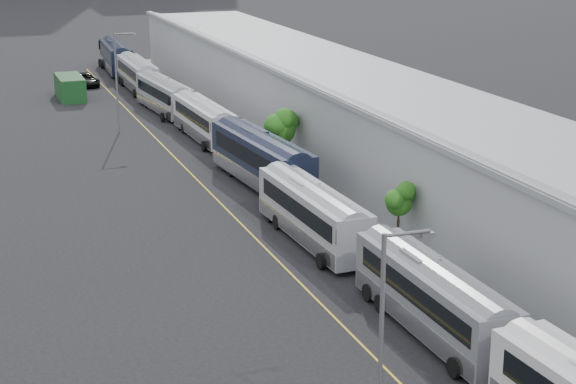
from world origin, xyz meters
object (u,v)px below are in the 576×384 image
bus_5 (262,164)px  bus_8 (138,77)px  bus_4 (313,219)px  suv (86,80)px  street_lamp_near (386,332)px  bus_9 (116,59)px  street_lamp_far (118,76)px  bus_6 (204,123)px  shipping_container (70,88)px  bus_3 (432,304)px  bus_7 (164,98)px

bus_5 → bus_8: bearing=86.6°
bus_4 → suv: (-5.09, 60.83, -0.80)m
street_lamp_near → suv: size_ratio=1.65×
bus_9 → street_lamp_far: bearing=-96.5°
bus_5 → street_lamp_near: size_ratio=1.56×
bus_6 → bus_9: (-0.75, 40.61, 0.14)m
bus_4 → shipping_container: size_ratio=1.91×
bus_3 → shipping_container: size_ratio=1.89×
bus_3 → bus_5: 27.59m
bus_3 → bus_6: (0.33, 43.91, -0.06)m
bus_4 → bus_5: bus_5 is taller
bus_5 → bus_7: size_ratio=1.15×
street_lamp_near → suv: bearing=89.1°
bus_9 → street_lamp_far: street_lamp_far is taller
bus_4 → shipping_container: bus_4 is taller
bus_6 → street_lamp_far: street_lamp_far is taller
bus_3 → bus_5: size_ratio=0.89×
bus_6 → suv: 31.99m
suv → bus_4: bearing=-89.4°
bus_7 → bus_9: 27.63m
bus_4 → bus_9: 70.02m
bus_3 → shipping_container: bearing=96.6°
bus_5 → street_lamp_near: 37.74m
bus_6 → street_lamp_far: size_ratio=1.31×
shipping_container → bus_3: bearing=-83.1°
bus_9 → street_lamp_far: size_ratio=1.44×
bus_6 → shipping_container: size_ratio=1.82×
bus_4 → street_lamp_near: street_lamp_near is taller
shipping_container → suv: bearing=69.7°
bus_8 → bus_9: size_ratio=0.93×
bus_9 → shipping_container: (-8.01, -16.72, -0.37)m
street_lamp_near → shipping_container: size_ratio=1.35×
street_lamp_far → bus_4: bearing=-80.7°
bus_9 → suv: bus_9 is taller
shipping_container → suv: (2.76, 7.52, -0.50)m
bus_3 → bus_9: (-0.42, 84.51, 0.08)m
street_lamp_near → street_lamp_far: size_ratio=0.97×
bus_7 → suv: 19.19m
bus_8 → shipping_container: size_ratio=1.87×
bus_6 → suv: bus_6 is taller
street_lamp_far → bus_7: bearing=52.6°
bus_8 → shipping_container: bearing=-160.5°
bus_9 → shipping_container: size_ratio=2.00×
street_lamp_near → suv: street_lamp_near is taller
bus_7 → suv: (-5.29, 18.44, -0.73)m
bus_4 → bus_5: bearing=84.0°
bus_7 → suv: size_ratio=2.25×
bus_4 → shipping_container: (-7.84, 53.31, -0.29)m
bus_3 → bus_4: bearing=91.9°
bus_9 → suv: bearing=-116.9°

